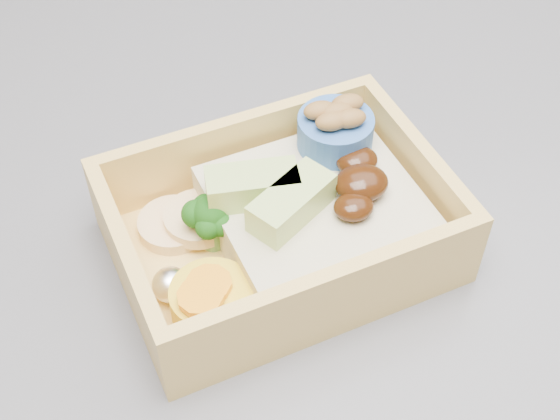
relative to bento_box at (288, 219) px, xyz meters
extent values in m
cube|color=#E8BD5F|center=(-0.01, 0.00, -0.02)|extent=(0.20, 0.16, 0.01)
cube|color=#E8BD5F|center=(-0.02, 0.06, 0.01)|extent=(0.18, 0.04, 0.04)
cube|color=#E8BD5F|center=(0.01, -0.06, 0.01)|extent=(0.18, 0.04, 0.04)
cube|color=#E8BD5F|center=(0.08, 0.01, 0.01)|extent=(0.03, 0.11, 0.04)
cube|color=#E8BD5F|center=(-0.09, -0.02, 0.01)|extent=(0.03, 0.11, 0.04)
cube|color=tan|center=(0.02, 0.00, 0.00)|extent=(0.12, 0.12, 0.03)
ellipsoid|color=black|center=(0.04, 0.00, 0.02)|extent=(0.03, 0.03, 0.02)
ellipsoid|color=black|center=(0.04, 0.02, 0.02)|extent=(0.03, 0.02, 0.01)
ellipsoid|color=black|center=(0.03, -0.02, 0.02)|extent=(0.02, 0.02, 0.01)
cube|color=#B5D770|center=(0.00, -0.01, 0.02)|extent=(0.05, 0.05, 0.02)
cube|color=#B5D770|center=(-0.02, 0.01, 0.02)|extent=(0.05, 0.03, 0.02)
cylinder|color=#649B53|center=(-0.04, 0.00, -0.01)|extent=(0.01, 0.01, 0.02)
sphere|color=#175012|center=(-0.04, 0.00, 0.01)|extent=(0.02, 0.02, 0.02)
sphere|color=#175012|center=(-0.03, 0.01, 0.01)|extent=(0.02, 0.02, 0.02)
sphere|color=#175012|center=(-0.05, 0.01, 0.01)|extent=(0.02, 0.02, 0.02)
sphere|color=#175012|center=(-0.04, 0.00, 0.01)|extent=(0.01, 0.01, 0.01)
sphere|color=#175012|center=(-0.04, 0.00, 0.01)|extent=(0.01, 0.01, 0.01)
sphere|color=#175012|center=(-0.04, 0.01, 0.01)|extent=(0.01, 0.01, 0.01)
cylinder|color=yellow|center=(-0.05, -0.04, 0.00)|extent=(0.04, 0.04, 0.02)
cylinder|color=orange|center=(-0.05, -0.04, 0.01)|extent=(0.02, 0.02, 0.00)
cylinder|color=orange|center=(-0.06, -0.05, 0.01)|extent=(0.02, 0.02, 0.00)
cylinder|color=#DEB380|center=(-0.06, 0.02, -0.01)|extent=(0.04, 0.04, 0.01)
cylinder|color=#DEB380|center=(-0.05, 0.02, -0.01)|extent=(0.04, 0.04, 0.01)
ellipsoid|color=white|center=(-0.03, 0.03, -0.01)|extent=(0.02, 0.02, 0.02)
ellipsoid|color=white|center=(-0.07, -0.03, -0.01)|extent=(0.02, 0.02, 0.02)
cylinder|color=#3465B4|center=(0.04, 0.04, 0.02)|extent=(0.04, 0.04, 0.02)
ellipsoid|color=brown|center=(0.04, 0.04, 0.04)|extent=(0.02, 0.02, 0.01)
ellipsoid|color=brown|center=(0.04, 0.04, 0.04)|extent=(0.02, 0.02, 0.01)
ellipsoid|color=brown|center=(0.03, 0.04, 0.04)|extent=(0.02, 0.02, 0.01)
ellipsoid|color=brown|center=(0.04, 0.03, 0.04)|extent=(0.02, 0.02, 0.01)
ellipsoid|color=brown|center=(0.03, 0.03, 0.04)|extent=(0.02, 0.02, 0.01)
camera|label=1|loc=(-0.07, -0.27, 0.32)|focal=50.00mm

